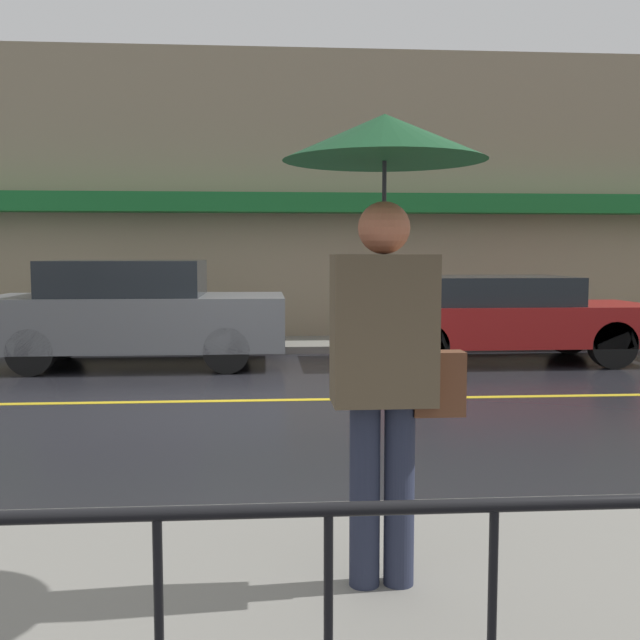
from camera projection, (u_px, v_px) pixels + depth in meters
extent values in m
plane|color=black|center=(278.00, 400.00, 8.59)|extent=(80.00, 80.00, 0.00)
cube|color=gray|center=(302.00, 636.00, 3.18)|extent=(28.00, 3.06, 0.12)
cube|color=gray|center=(273.00, 345.00, 13.29)|extent=(28.00, 1.66, 0.12)
cube|color=gold|center=(278.00, 400.00, 8.59)|extent=(25.20, 0.12, 0.01)
cube|color=gray|center=(271.00, 198.00, 14.03)|extent=(28.00, 0.30, 5.45)
cube|color=#196B2D|center=(272.00, 203.00, 13.61)|extent=(16.80, 0.55, 0.35)
cylinder|color=black|center=(329.00, 509.00, 1.82)|extent=(12.00, 0.04, 0.04)
cylinder|color=#23283D|center=(365.00, 495.00, 3.50)|extent=(0.14, 0.14, 0.87)
cylinder|color=#23283D|center=(399.00, 494.00, 3.51)|extent=(0.14, 0.14, 0.87)
cube|color=brown|center=(383.00, 329.00, 3.43)|extent=(0.47, 0.28, 0.69)
sphere|color=#C86F4E|center=(384.00, 228.00, 3.39)|extent=(0.24, 0.24, 0.24)
cylinder|color=#262628|center=(384.00, 246.00, 3.40)|extent=(0.02, 0.02, 0.76)
cone|color=#144723|center=(385.00, 137.00, 3.36)|extent=(0.92, 0.92, 0.21)
cube|color=brown|center=(438.00, 383.00, 3.48)|extent=(0.24, 0.12, 0.30)
cube|color=slate|center=(139.00, 321.00, 11.20)|extent=(4.33, 1.88, 0.78)
cube|color=#1E2328|center=(126.00, 278.00, 11.13)|extent=(2.25, 1.73, 0.52)
cylinder|color=black|center=(232.00, 337.00, 12.15)|extent=(0.65, 0.22, 0.65)
cylinder|color=black|center=(226.00, 350.00, 10.50)|extent=(0.65, 0.22, 0.65)
cylinder|color=black|center=(63.00, 338.00, 11.95)|extent=(0.65, 0.22, 0.65)
cylinder|color=black|center=(31.00, 352.00, 10.30)|extent=(0.65, 0.22, 0.65)
cube|color=maroon|center=(502.00, 323.00, 11.62)|extent=(4.51, 1.84, 0.61)
cube|color=#1E2328|center=(491.00, 290.00, 11.56)|extent=(2.35, 1.69, 0.43)
cylinder|color=black|center=(568.00, 333.00, 12.55)|extent=(0.70, 0.22, 0.70)
cylinder|color=black|center=(613.00, 345.00, 10.94)|extent=(0.70, 0.22, 0.70)
cylinder|color=black|center=(403.00, 334.00, 12.34)|extent=(0.70, 0.22, 0.70)
cylinder|color=black|center=(424.00, 347.00, 10.74)|extent=(0.70, 0.22, 0.70)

